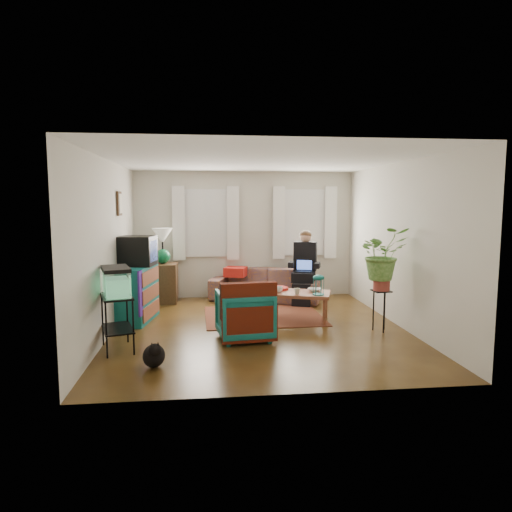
{
  "coord_description": "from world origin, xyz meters",
  "views": [
    {
      "loc": [
        -0.82,
        -6.93,
        1.96
      ],
      "look_at": [
        0.0,
        0.4,
        1.1
      ],
      "focal_mm": 32.0,
      "sensor_mm": 36.0,
      "label": 1
    }
  ],
  "objects": [
    {
      "name": "wall_left",
      "position": [
        -2.25,
        0.0,
        1.3
      ],
      "size": [
        0.01,
        5.0,
        2.6
      ],
      "primitive_type": "cube",
      "color": "silver",
      "rests_on": "floor"
    },
    {
      "name": "aquarium_stand",
      "position": [
        -2.0,
        -0.83,
        0.37
      ],
      "size": [
        0.55,
        0.74,
        0.74
      ],
      "primitive_type": "cube",
      "rotation": [
        0.0,
        0.0,
        0.29
      ],
      "color": "black",
      "rests_on": "floor"
    },
    {
      "name": "dresser",
      "position": [
        -1.99,
        0.7,
        0.46
      ],
      "size": [
        0.68,
        1.1,
        0.92
      ],
      "primitive_type": "cube",
      "rotation": [
        0.0,
        0.0,
        -0.17
      ],
      "color": "#135272",
      "rests_on": "floor"
    },
    {
      "name": "wall_back",
      "position": [
        0.0,
        2.5,
        1.3
      ],
      "size": [
        4.5,
        0.01,
        2.6
      ],
      "primitive_type": "cube",
      "color": "silver",
      "rests_on": "floor"
    },
    {
      "name": "area_rug",
      "position": [
        0.17,
        0.75,
        0.01
      ],
      "size": [
        2.03,
        1.64,
        0.01
      ],
      "primitive_type": "cube",
      "rotation": [
        0.0,
        0.0,
        0.02
      ],
      "color": "brown",
      "rests_on": "floor"
    },
    {
      "name": "birdcage",
      "position": [
        1.0,
        0.19,
        0.64
      ],
      "size": [
        0.24,
        0.24,
        0.34
      ],
      "primitive_type": null,
      "rotation": [
        0.0,
        0.0,
        -0.32
      ],
      "color": "#115B6B",
      "rests_on": "coffee_table"
    },
    {
      "name": "seated_person",
      "position": [
        1.12,
        1.79,
        0.65
      ],
      "size": [
        0.74,
        0.81,
        1.3
      ],
      "primitive_type": null,
      "rotation": [
        0.0,
        0.0,
        -0.34
      ],
      "color": "black",
      "rests_on": "sofa"
    },
    {
      "name": "cup_b",
      "position": [
        0.66,
        0.26,
        0.53
      ],
      "size": [
        0.13,
        0.13,
        0.1
      ],
      "primitive_type": "imported",
      "rotation": [
        0.0,
        0.0,
        -0.32
      ],
      "color": "beige",
      "rests_on": "coffee_table"
    },
    {
      "name": "potted_plant",
      "position": [
        1.84,
        -0.35,
        1.08
      ],
      "size": [
        0.78,
        0.69,
        0.81
      ],
      "primitive_type": "imported",
      "rotation": [
        0.0,
        0.0,
        0.09
      ],
      "color": "#599947",
      "rests_on": "plant_stand"
    },
    {
      "name": "coffee_table",
      "position": [
        0.67,
        0.46,
        0.24
      ],
      "size": [
        1.29,
        0.96,
        0.48
      ],
      "primitive_type": "cube",
      "rotation": [
        0.0,
        0.0,
        -0.32
      ],
      "color": "brown",
      "rests_on": "floor"
    },
    {
      "name": "snack_tray",
      "position": [
        0.42,
        0.71,
        0.5
      ],
      "size": [
        0.45,
        0.45,
        0.04
      ],
      "primitive_type": "cylinder",
      "rotation": [
        0.0,
        0.0,
        -0.32
      ],
      "color": "#B21414",
      "rests_on": "coffee_table"
    },
    {
      "name": "side_table",
      "position": [
        -1.65,
        2.09,
        0.39
      ],
      "size": [
        0.54,
        0.54,
        0.77
      ],
      "primitive_type": "cube",
      "rotation": [
        0.0,
        0.0,
        -0.02
      ],
      "color": "#3A2215",
      "rests_on": "floor"
    },
    {
      "name": "wall_front",
      "position": [
        0.0,
        -2.5,
        1.3
      ],
      "size": [
        4.5,
        0.01,
        2.6
      ],
      "primitive_type": "cube",
      "color": "silver",
      "rests_on": "floor"
    },
    {
      "name": "ceiling",
      "position": [
        0.0,
        0.0,
        2.6
      ],
      "size": [
        4.5,
        5.0,
        0.01
      ],
      "primitive_type": "cube",
      "color": "white",
      "rests_on": "wall_back"
    },
    {
      "name": "aquarium",
      "position": [
        -2.0,
        -0.83,
        0.94
      ],
      "size": [
        0.49,
        0.68,
        0.39
      ],
      "primitive_type": "cube",
      "rotation": [
        0.0,
        0.0,
        0.29
      ],
      "color": "#7FD899",
      "rests_on": "aquarium_stand"
    },
    {
      "name": "sofa",
      "position": [
        0.38,
        2.05,
        0.43
      ],
      "size": [
        2.33,
        1.54,
        0.85
      ],
      "primitive_type": "imported",
      "rotation": [
        0.0,
        0.0,
        -0.34
      ],
      "color": "brown",
      "rests_on": "floor"
    },
    {
      "name": "floor",
      "position": [
        0.0,
        0.0,
        0.0
      ],
      "size": [
        4.5,
        5.0,
        0.01
      ],
      "primitive_type": "cube",
      "color": "#4F2B14",
      "rests_on": "ground"
    },
    {
      "name": "armchair",
      "position": [
        -0.27,
        -0.52,
        0.39
      ],
      "size": [
        0.84,
        0.79,
        0.78
      ],
      "primitive_type": "imported",
      "rotation": [
        0.0,
        0.0,
        3.26
      ],
      "color": "#125570",
      "rests_on": "floor"
    },
    {
      "name": "table_lamp",
      "position": [
        -1.65,
        2.09,
        1.11
      ],
      "size": [
        0.41,
        0.41,
        0.71
      ],
      "primitive_type": null,
      "rotation": [
        0.0,
        0.0,
        -0.02
      ],
      "color": "white",
      "rests_on": "side_table"
    },
    {
      "name": "cup_a",
      "position": [
        0.38,
        0.44,
        0.53
      ],
      "size": [
        0.16,
        0.16,
        0.1
      ],
      "primitive_type": "imported",
      "rotation": [
        0.0,
        0.0,
        -0.32
      ],
      "color": "white",
      "rests_on": "coffee_table"
    },
    {
      "name": "window_right",
      "position": [
        1.25,
        2.48,
        1.55
      ],
      "size": [
        1.08,
        0.04,
        1.38
      ],
      "primitive_type": "cube",
      "color": "white",
      "rests_on": "wall_back"
    },
    {
      "name": "serape_throw",
      "position": [
        -0.24,
        -0.82,
        0.55
      ],
      "size": [
        0.8,
        0.27,
        0.64
      ],
      "primitive_type": "cube",
      "rotation": [
        0.0,
        0.0,
        0.12
      ],
      "color": "#9E0A0A",
      "rests_on": "armchair"
    },
    {
      "name": "picture_frame",
      "position": [
        -2.21,
        0.85,
        1.95
      ],
      "size": [
        0.04,
        0.32,
        0.4
      ],
      "primitive_type": "cube",
      "color": "#3D2616",
      "rests_on": "wall_left"
    },
    {
      "name": "crt_tv",
      "position": [
        -1.95,
        0.8,
        1.17
      ],
      "size": [
        0.64,
        0.6,
        0.49
      ],
      "primitive_type": "cube",
      "rotation": [
        0.0,
        0.0,
        -0.17
      ],
      "color": "black",
      "rests_on": "dresser"
    },
    {
      "name": "curtains_right",
      "position": [
        1.25,
        2.4,
        1.55
      ],
      "size": [
        1.36,
        0.06,
        1.5
      ],
      "primitive_type": "cube",
      "color": "white",
      "rests_on": "wall_back"
    },
    {
      "name": "black_cat",
      "position": [
        -1.45,
        -1.55,
        0.17
      ],
      "size": [
        0.34,
        0.45,
        0.35
      ],
      "primitive_type": "ellipsoid",
      "rotation": [
        0.0,
        0.0,
        0.2
      ],
      "color": "black",
      "rests_on": "floor"
    },
    {
      "name": "window_left",
      "position": [
        -0.8,
        2.48,
        1.55
      ],
      "size": [
        1.08,
        0.04,
        1.38
      ],
      "primitive_type": "cube",
      "color": "white",
      "rests_on": "wall_back"
    },
    {
      "name": "plant_stand",
      "position": [
        1.84,
        -0.35,
        0.32
      ],
      "size": [
        0.29,
        0.29,
        0.64
      ],
      "primitive_type": "cube",
      "rotation": [
        0.0,
        0.0,
        0.09
      ],
      "color": "black",
      "rests_on": "floor"
    },
    {
      "name": "curtains_left",
      "position": [
        -0.8,
        2.4,
        1.55
      ],
      "size": [
        1.36,
        0.06,
        1.5
      ],
      "primitive_type": "cube",
      "color": "white",
      "rests_on": "wall_back"
    },
    {
      "name": "bowl",
      "position": [
        1.0,
        0.46,
        0.51
      ],
      "size": [
        0.29,
        0.29,
        0.06
      ],
      "primitive_type": "imported",
      "rotation": [
        0.0,
        0.0,
        -0.32
      ],
      "color": "white",
      "rests_on": "coffee_table"
    },
    {
      "name": "wall_right",
      "position": [
        2.25,
        0.0,
        1.3
      ],
      "size": [
        0.01,
        5.0,
        2.6
      ],
      "primitive_type": "cube",
      "color": "silver",
      "rests_on": "floor"
    }
  ]
}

